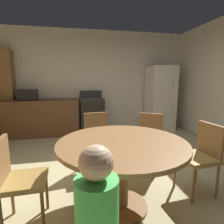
% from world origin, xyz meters
% --- Properties ---
extents(ground_plane, '(14.00, 14.00, 0.00)m').
position_xyz_m(ground_plane, '(0.00, 0.00, 0.00)').
color(ground_plane, tan).
extents(wall_back, '(5.43, 0.12, 2.70)m').
position_xyz_m(wall_back, '(0.00, 2.85, 1.35)').
color(wall_back, silver).
rests_on(wall_back, ground).
extents(kitchen_counter, '(1.98, 0.60, 0.90)m').
position_xyz_m(kitchen_counter, '(-1.43, 2.45, 0.45)').
color(kitchen_counter, brown).
rests_on(kitchen_counter, ground).
extents(pantry_column, '(0.44, 0.36, 2.10)m').
position_xyz_m(pantry_column, '(-2.20, 2.63, 1.05)').
color(pantry_column, olive).
rests_on(pantry_column, ground).
extents(oven_range, '(0.60, 0.60, 1.10)m').
position_xyz_m(oven_range, '(-0.09, 2.45, 0.47)').
color(oven_range, black).
rests_on(oven_range, ground).
extents(refrigerator, '(0.68, 0.68, 1.76)m').
position_xyz_m(refrigerator, '(1.81, 2.40, 0.88)').
color(refrigerator, silver).
rests_on(refrigerator, ground).
extents(microwave, '(0.44, 0.32, 0.26)m').
position_xyz_m(microwave, '(-1.64, 2.45, 1.03)').
color(microwave, black).
rests_on(microwave, kitchen_counter).
extents(dining_table, '(1.35, 1.35, 0.76)m').
position_xyz_m(dining_table, '(-0.05, -0.56, 0.61)').
color(dining_table, olive).
rests_on(dining_table, ground).
extents(chair_northeast, '(0.56, 0.56, 0.87)m').
position_xyz_m(chair_northeast, '(0.59, 0.25, 0.50)').
color(chair_northeast, olive).
rests_on(chair_northeast, ground).
extents(chair_north, '(0.45, 0.45, 0.87)m').
position_xyz_m(chair_north, '(-0.18, 0.46, 0.50)').
color(chair_north, olive).
rests_on(chair_north, ground).
extents(chair_west, '(0.42, 0.42, 0.87)m').
position_xyz_m(chair_west, '(-1.08, -0.60, 0.50)').
color(chair_west, olive).
rests_on(chair_west, ground).
extents(chair_east, '(0.44, 0.44, 0.87)m').
position_xyz_m(chair_east, '(0.98, -0.47, 0.50)').
color(chair_east, olive).
rests_on(chair_east, ground).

